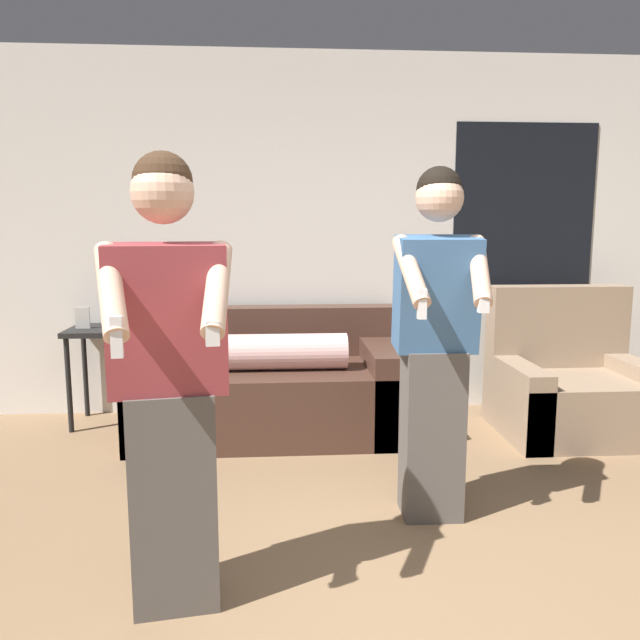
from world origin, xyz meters
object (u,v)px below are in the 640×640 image
couch (271,387)px  armchair (570,388)px  person_left (170,384)px  person_right (435,342)px  side_table (100,345)px

couch → armchair: (2.08, -0.17, 0.00)m
person_left → person_right: size_ratio=0.99×
person_left → couch: bearing=80.1°
side_table → person_left: (0.88, -2.25, 0.28)m
side_table → person_right: (2.03, -1.61, 0.30)m
side_table → person_right: size_ratio=0.50×
couch → person_right: size_ratio=1.09×
couch → person_left: person_left is taller
side_table → person_left: 2.43m
side_table → person_right: bearing=-38.4°
armchair → side_table: 3.34m
side_table → person_right: person_right is taller
side_table → person_left: person_left is taller
couch → armchair: size_ratio=1.86×
person_right → armchair: bearing=43.0°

